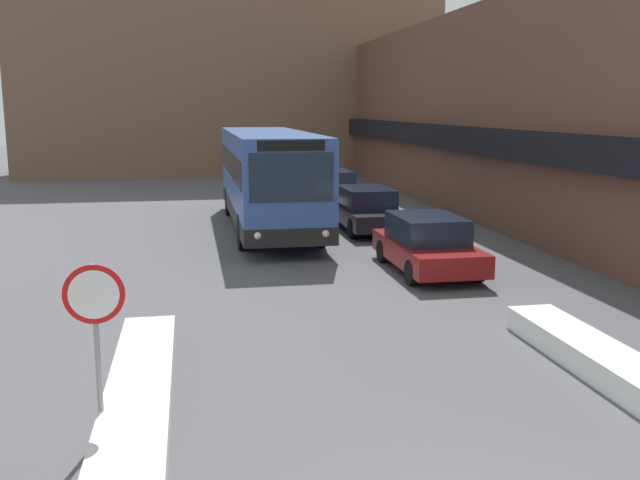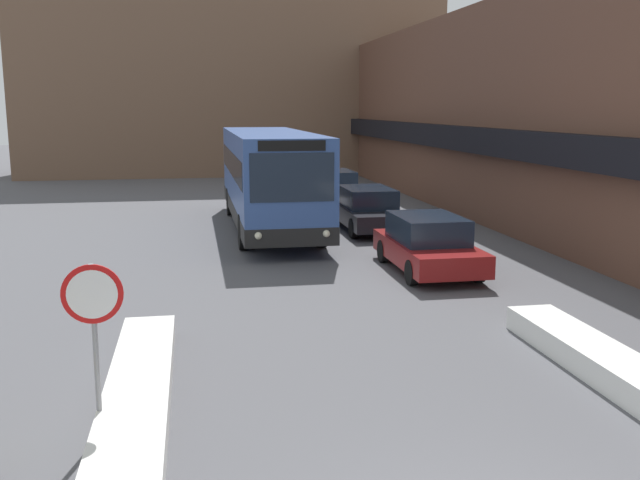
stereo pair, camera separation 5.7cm
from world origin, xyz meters
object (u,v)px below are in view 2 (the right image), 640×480
at_px(city_bus, 269,177).
at_px(stop_sign, 93,313).
at_px(parked_car_front, 428,244).
at_px(parked_car_back, 333,188).
at_px(parked_car_middle, 368,209).

xyz_separation_m(city_bus, stop_sign, (-3.90, -15.54, -0.17)).
relative_size(parked_car_front, stop_sign, 1.84).
relative_size(city_bus, parked_car_front, 2.73).
distance_m(city_bus, stop_sign, 16.02).
relative_size(city_bus, parked_car_back, 2.45).
xyz_separation_m(parked_car_middle, stop_sign, (-7.21, -14.77, 0.92)).
distance_m(parked_car_middle, stop_sign, 16.46).
bearing_deg(stop_sign, parked_car_front, 49.07).
xyz_separation_m(parked_car_middle, parked_car_back, (0.00, 6.15, 0.03)).
height_order(city_bus, parked_car_middle, city_bus).
xyz_separation_m(city_bus, parked_car_back, (3.31, 5.38, -1.06)).
relative_size(parked_car_front, parked_car_back, 0.90).
distance_m(city_bus, parked_car_front, 8.02).
distance_m(parked_car_front, stop_sign, 11.05).
xyz_separation_m(parked_car_front, parked_car_middle, (-0.00, 6.45, 0.01)).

